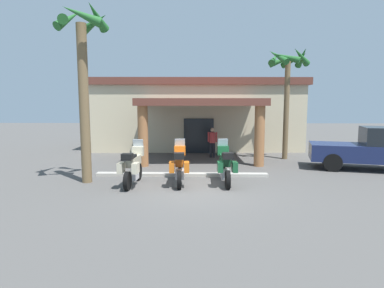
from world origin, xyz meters
name	(u,v)px	position (x,y,z in m)	size (l,w,h in m)	color
ground_plane	(197,190)	(0.00, 0.00, 0.00)	(80.00, 80.00, 0.00)	#514F4C
motel_building	(198,114)	(-0.09, 11.35, 2.31)	(13.72, 11.00, 4.55)	beige
motorcycle_cream	(133,166)	(-2.37, 0.60, 0.70)	(0.72, 2.21, 1.61)	black
motorcycle_orange	(180,165)	(-0.67, 0.83, 0.70)	(0.72, 2.21, 1.61)	black
motorcycle_green	(225,165)	(1.03, 0.89, 0.70)	(0.72, 2.21, 1.61)	black
pedestrian	(212,140)	(0.77, 6.97, 0.95)	(0.52, 0.32, 1.65)	black
pickup_truck_navy	(374,149)	(7.91, 3.63, 0.94)	(5.51, 3.13, 1.95)	black
palm_tree_near_portico	(288,71)	(4.69, 6.57, 4.70)	(2.28, 2.30, 5.92)	brown
palm_tree_roadside	(82,61)	(-4.22, 1.00, 4.51)	(2.00, 2.05, 6.59)	brown
curb_strip	(182,174)	(-0.67, 2.19, 0.06)	(7.09, 0.36, 0.12)	#ADA89E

